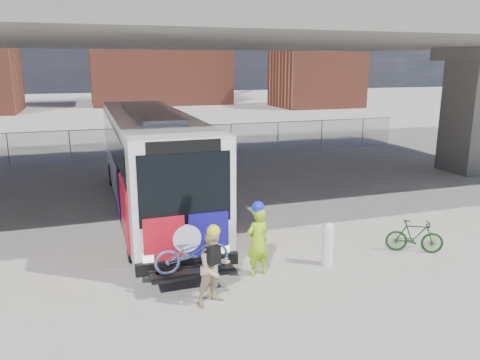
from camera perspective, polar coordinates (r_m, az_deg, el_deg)
name	(u,v)px	position (r m, az deg, el deg)	size (l,w,h in m)	color
ground	(224,225)	(15.71, -2.02, -5.50)	(160.00, 160.00, 0.00)	#9E9991
bus	(151,154)	(17.03, -10.84, 3.14)	(2.67, 12.90, 3.69)	silver
overpass	(192,29)	(18.74, -5.83, 17.90)	(40.00, 16.00, 7.95)	#605E59
chainlink_fence	(163,134)	(26.82, -9.33, 5.58)	(30.00, 0.06, 30.00)	gray
brick_buildings	(125,63)	(62.69, -13.84, 13.68)	(54.00, 22.00, 12.00)	brown
smokestack	(208,13)	(71.94, -3.88, 19.66)	(2.20, 2.20, 25.00)	brown
bollard	(328,242)	(12.70, 10.69, -7.48)	(0.31, 0.31, 1.19)	silver
cyclist_hivis	(258,240)	(11.80, 2.18, -7.32)	(0.73, 0.56, 1.96)	#99DA16
cyclist_tan	(214,267)	(10.50, -3.18, -10.53)	(0.99, 0.88, 1.85)	tan
bike_parked	(415,236)	(14.25, 20.50, -6.44)	(0.45, 1.58, 0.95)	#133C14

